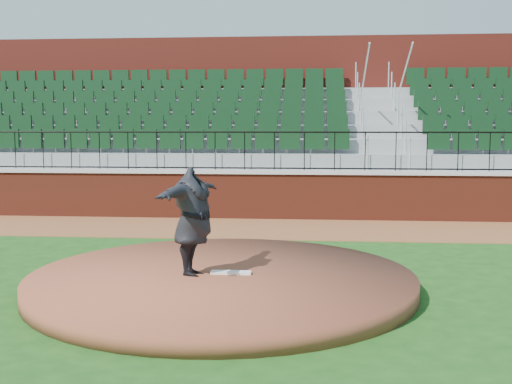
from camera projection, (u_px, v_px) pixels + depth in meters
The scene contains 10 objects.
ground at pixel (248, 284), 9.95m from camera, with size 90.00×90.00×0.00m, color #174513.
warning_track at pixel (270, 228), 15.30m from camera, with size 34.00×3.20×0.01m, color brown.
field_wall at pixel (274, 196), 16.82m from camera, with size 34.00×0.35×1.20m, color maroon.
wall_cap at pixel (274, 172), 16.75m from camera, with size 34.00×0.45×0.10m, color #B7B7B7.
wall_railing at pixel (274, 151), 16.69m from camera, with size 34.00×0.05×1.00m, color black, non-canonical shape.
seating_stands at pixel (280, 131), 19.34m from camera, with size 34.00×5.10×4.60m, color gray, non-canonical shape.
concourse_wall at pixel (284, 117), 22.06m from camera, with size 34.00×0.50×5.50m, color maroon.
pitchers_mound at pixel (222, 281), 9.64m from camera, with size 5.85×5.85×0.25m, color brown.
pitching_rubber at pixel (231, 272), 9.57m from camera, with size 0.61×0.15×0.04m, color white.
pitcher at pixel (193, 221), 9.42m from camera, with size 2.00×0.54×1.63m, color black.
Camera 1 is at (0.99, -9.69, 2.50)m, focal length 44.40 mm.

